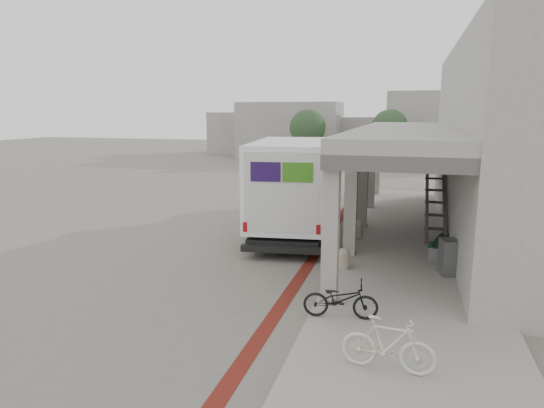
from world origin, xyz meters
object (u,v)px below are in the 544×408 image
(fedex_truck, at_px, (295,183))
(bicycle_black, at_px, (341,299))
(utility_cabinet, at_px, (449,257))
(bicycle_cream, at_px, (388,344))
(bench, at_px, (441,244))

(fedex_truck, xyz_separation_m, bicycle_black, (2.92, -7.95, -1.35))
(fedex_truck, distance_m, utility_cabinet, 6.97)
(fedex_truck, bearing_deg, utility_cabinet, -44.91)
(fedex_truck, bearing_deg, bicycle_cream, -75.22)
(bicycle_black, height_order, bicycle_cream, bicycle_cream)
(bench, height_order, utility_cabinet, utility_cabinet)
(fedex_truck, height_order, bicycle_cream, fedex_truck)
(fedex_truck, distance_m, bicycle_black, 8.57)
(fedex_truck, distance_m, bench, 5.94)
(bicycle_cream, bearing_deg, bicycle_black, 33.60)
(bench, distance_m, bicycle_black, 6.27)
(bicycle_black, bearing_deg, bench, -29.28)
(utility_cabinet, distance_m, bicycle_black, 4.52)
(fedex_truck, xyz_separation_m, utility_cabinet, (5.42, -4.18, -1.28))
(bench, relative_size, bicycle_cream, 1.20)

